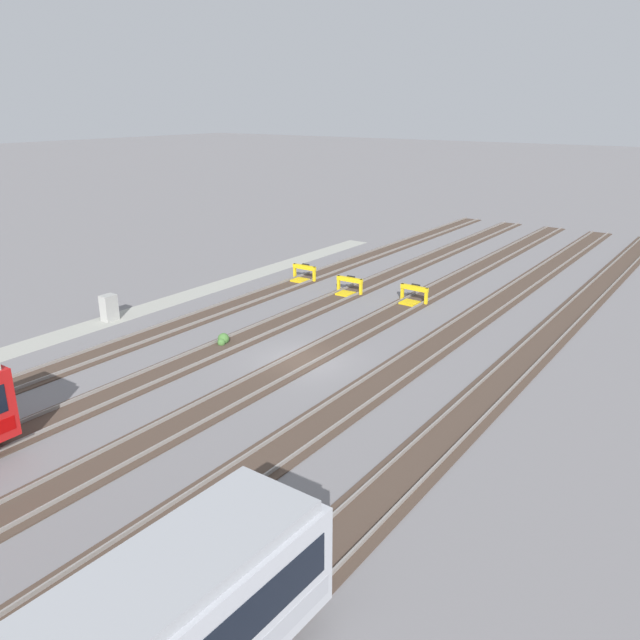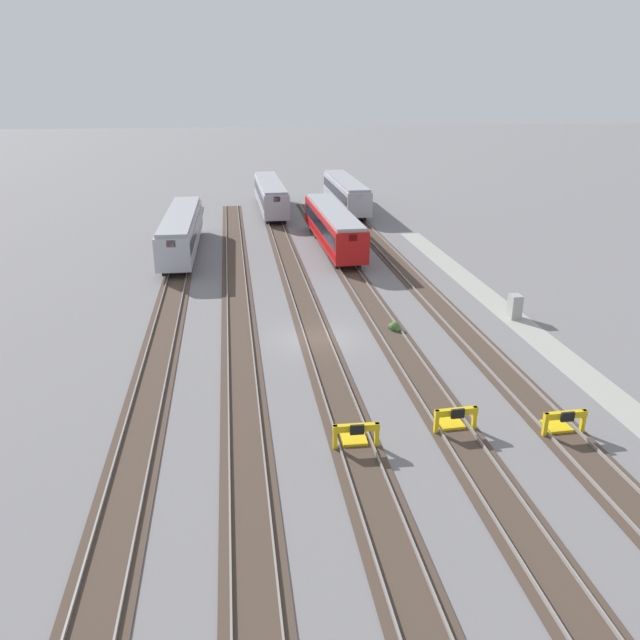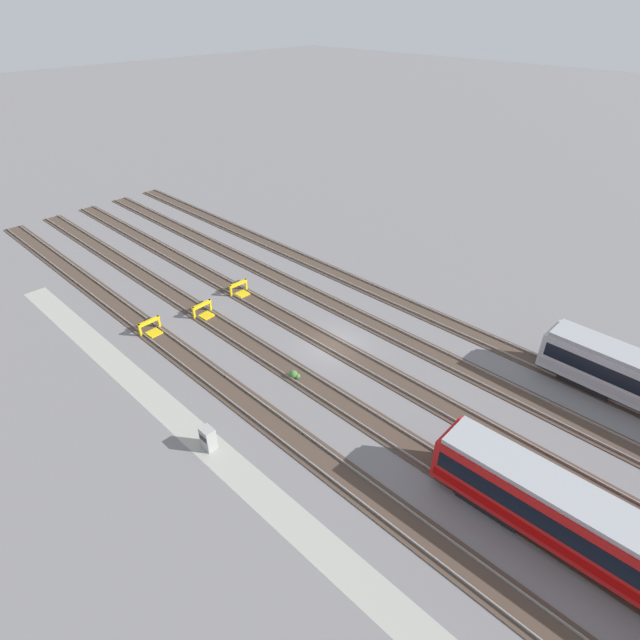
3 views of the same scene
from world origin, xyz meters
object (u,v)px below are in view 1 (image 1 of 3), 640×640
Objects in this scene: bumper_stop_nearest_track at (303,274)px; weed_clump at (223,340)px; bumper_stop_middle_track at (412,296)px; electrical_cabinet at (109,308)px; bumper_stop_near_inner_track at (348,287)px.

weed_clump is at bearing 18.21° from bumper_stop_nearest_track.
electrical_cabinet reaches higher than bumper_stop_middle_track.
electrical_cabinet is (14.10, -4.21, 0.29)m from bumper_stop_nearest_track.
electrical_cabinet is at bearing -44.32° from bumper_stop_middle_track.
electrical_cabinet is 8.57m from weed_clump.
bumper_stop_middle_track is at bearing 98.69° from bumper_stop_near_inner_track.
bumper_stop_nearest_track is 1.00× the size of bumper_stop_middle_track.
bumper_stop_near_inner_track is at bearing 178.09° from weed_clump.
bumper_stop_nearest_track is 2.18× the size of weed_clump.
weed_clump is at bearing -21.62° from bumper_stop_middle_track.
bumper_stop_near_inner_track and bumper_stop_middle_track have the same top height.
electrical_cabinet is (13.15, -8.88, 0.29)m from bumper_stop_near_inner_track.
bumper_stop_middle_track is 2.18× the size of weed_clump.
weed_clump is at bearing -1.91° from bumper_stop_near_inner_track.
bumper_stop_nearest_track reaches higher than weed_clump.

